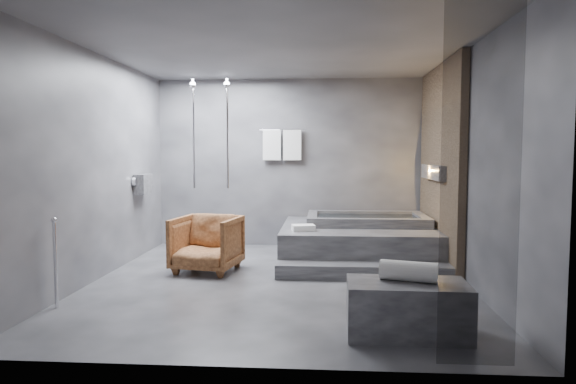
{
  "coord_description": "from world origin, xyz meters",
  "views": [
    {
      "loc": [
        0.56,
        -6.12,
        1.57
      ],
      "look_at": [
        0.1,
        0.3,
        1.08
      ],
      "focal_mm": 32.0,
      "sensor_mm": 36.0,
      "label": 1
    }
  ],
  "objects": [
    {
      "name": "room",
      "position": [
        0.4,
        0.24,
        1.73
      ],
      "size": [
        5.0,
        5.04,
        2.82
      ],
      "color": "#2D2D30",
      "rests_on": "ground"
    },
    {
      "name": "tub_deck",
      "position": [
        1.05,
        1.45,
        0.25
      ],
      "size": [
        2.2,
        2.0,
        0.5
      ],
      "primitive_type": "cube",
      "color": "#323235",
      "rests_on": "ground"
    },
    {
      "name": "tub_step",
      "position": [
        1.05,
        0.27,
        0.09
      ],
      "size": [
        2.2,
        0.36,
        0.18
      ],
      "primitive_type": "cube",
      "color": "#323235",
      "rests_on": "ground"
    },
    {
      "name": "concrete_bench",
      "position": [
        1.28,
        -1.73,
        0.23
      ],
      "size": [
        1.04,
        0.58,
        0.46
      ],
      "primitive_type": "cube",
      "rotation": [
        0.0,
        0.0,
        -0.02
      ],
      "color": "#323234",
      "rests_on": "ground"
    },
    {
      "name": "driftwood_chair",
      "position": [
        -0.99,
        0.5,
        0.37
      ],
      "size": [
        0.92,
        0.94,
        0.74
      ],
      "primitive_type": "imported",
      "rotation": [
        0.0,
        0.0,
        -0.17
      ],
      "color": "#4B2712",
      "rests_on": "ground"
    },
    {
      "name": "rolled_towel",
      "position": [
        1.29,
        -1.69,
        0.55
      ],
      "size": [
        0.52,
        0.3,
        0.18
      ],
      "primitive_type": "cylinder",
      "rotation": [
        0.0,
        1.57,
        -0.28
      ],
      "color": "white",
      "rests_on": "concrete_bench"
    },
    {
      "name": "deck_towel",
      "position": [
        0.27,
        0.88,
        0.54
      ],
      "size": [
        0.35,
        0.28,
        0.08
      ],
      "primitive_type": "cube",
      "rotation": [
        0.0,
        0.0,
        0.21
      ],
      "color": "white",
      "rests_on": "tub_deck"
    }
  ]
}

